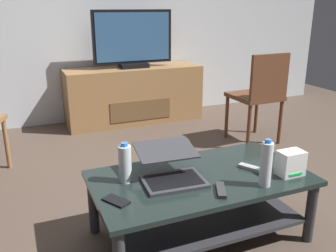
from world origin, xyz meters
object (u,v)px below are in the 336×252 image
water_bottle_far (125,164)px  tv_remote (252,168)px  coffee_table (200,195)px  media_cabinet (134,95)px  television (133,40)px  water_bottle_near (266,164)px  soundbar_remote (222,190)px  dining_chair (260,93)px  router_box (291,163)px  cell_phone (116,201)px  laptop (170,168)px

water_bottle_far → tv_remote: water_bottle_far is taller
coffee_table → tv_remote: 0.35m
media_cabinet → coffee_table: bearing=-98.6°
media_cabinet → television: 0.63m
water_bottle_near → soundbar_remote: bearing=172.8°
television → dining_chair: size_ratio=1.01×
dining_chair → water_bottle_far: size_ratio=3.94×
media_cabinet → television: (0.00, -0.02, 0.63)m
coffee_table → router_box: (0.48, -0.18, 0.19)m
coffee_table → cell_phone: size_ratio=8.90×
water_bottle_near → laptop: bearing=147.3°
dining_chair → water_bottle_far: bearing=-147.3°
laptop → water_bottle_far: bearing=166.3°
media_cabinet → laptop: (-0.54, -2.34, 0.14)m
water_bottle_near → cell_phone: water_bottle_near is taller
water_bottle_far → television: bearing=71.0°
dining_chair → water_bottle_far: dining_chair is taller
cell_phone → television: bearing=40.1°
media_cabinet → water_bottle_far: size_ratio=6.86×
television → router_box: 2.59m
water_bottle_near → cell_phone: 0.81m
dining_chair → laptop: (-1.45, -1.15, -0.06)m
laptop → tv_remote: size_ratio=2.61×
soundbar_remote → cell_phone: bearing=-166.9°
media_cabinet → dining_chair: dining_chair is taller
coffee_table → soundbar_remote: soundbar_remote is taller
television → water_bottle_far: 2.43m
laptop → router_box: 0.69m
soundbar_remote → media_cabinet: bearing=107.4°
coffee_table → soundbar_remote: (0.01, -0.21, 0.13)m
cell_phone → tv_remote: tv_remote is taller
router_box → water_bottle_near: water_bottle_near is taller
router_box → soundbar_remote: (-0.47, -0.02, -0.06)m
cell_phone → soundbar_remote: soundbar_remote is taller
router_box → tv_remote: bearing=138.5°
laptop → cell_phone: (-0.35, -0.13, -0.06)m
coffee_table → dining_chair: size_ratio=1.37×
laptop → soundbar_remote: laptop is taller
television → laptop: 2.43m
tv_remote → water_bottle_far: bearing=139.8°
television → soundbar_remote: size_ratio=5.75×
laptop → soundbar_remote: bearing=-53.0°
laptop → water_bottle_far: (-0.24, 0.06, 0.05)m
coffee_table → router_box: size_ratio=8.41×
media_cabinet → water_bottle_near: bearing=-92.1°
media_cabinet → soundbar_remote: 2.62m
dining_chair → water_bottle_far: (-1.69, -1.09, -0.01)m
dining_chair → water_bottle_near: 1.75m
media_cabinet → laptop: bearing=-102.9°
dining_chair → tv_remote: size_ratio=5.70×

